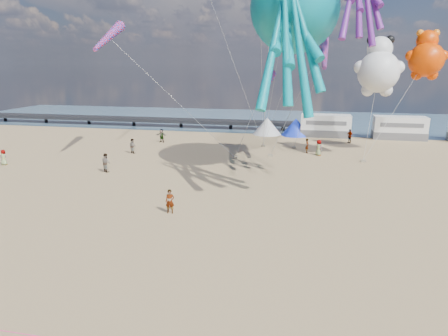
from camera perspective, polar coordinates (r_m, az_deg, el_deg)
ground at (r=19.06m, az=-0.58°, el=-16.12°), size 120.00×120.00×0.00m
water at (r=71.73m, az=8.98°, el=6.76°), size 120.00×120.00×0.00m
pier at (r=68.33m, az=-15.86°, el=6.82°), size 60.00×3.00×0.50m
motorhome_0 at (r=56.63m, az=14.30°, el=5.89°), size 6.60×2.50×3.00m
motorhome_1 at (r=57.83m, az=23.77°, el=5.28°), size 6.60×2.50×3.00m
tent_white at (r=56.89m, az=6.17°, el=6.00°), size 4.00×4.00×2.40m
tent_blue at (r=56.65m, az=10.22°, el=5.81°), size 4.00×4.00×2.40m
standing_person at (r=27.01m, az=-7.73°, el=-4.75°), size 0.66×0.50×1.64m
beachgoer_0 at (r=44.73m, az=13.37°, el=2.86°), size 0.74×0.75×1.74m
beachgoer_1 at (r=38.49m, az=-16.51°, el=0.75°), size 1.02×0.94×1.74m
beachgoer_3 at (r=52.89m, az=17.50°, el=4.38°), size 1.22×1.29×1.76m
beachgoer_4 at (r=51.49m, az=-8.91°, el=4.59°), size 1.07×0.65×1.71m
beachgoer_5 at (r=45.72m, az=11.80°, el=3.13°), size 0.67×1.56×1.63m
beachgoer_6 at (r=44.97m, az=-28.96°, el=1.33°), size 0.60×0.42×1.55m
beachgoer_7 at (r=45.81m, az=-12.93°, el=3.10°), size 0.96×0.85×1.65m
sandbag_a at (r=42.11m, az=1.61°, el=1.47°), size 0.50×0.35×0.22m
sandbag_b at (r=43.47m, az=6.64°, el=1.80°), size 0.50×0.35×0.22m
sandbag_c at (r=43.09m, az=19.26°, el=0.95°), size 0.50×0.35×0.22m
sandbag_d at (r=48.01m, az=9.95°, el=2.91°), size 0.50×0.35×0.22m
sandbag_e at (r=48.55m, az=5.63°, el=3.19°), size 0.50×0.35×0.22m
kite_octopus_teal at (r=35.47m, az=10.08°, el=21.53°), size 9.62×13.20×13.87m
kite_panda at (r=43.65m, az=21.20°, el=12.68°), size 5.19×4.92×7.00m
kite_teddy_orange at (r=46.92m, az=26.92°, el=13.64°), size 4.52×4.29×5.95m
windsock_left at (r=43.15m, az=-16.17°, el=17.56°), size 2.00×7.84×7.77m
windsock_mid at (r=39.17m, az=14.11°, el=15.71°), size 1.05×6.43×6.42m
windsock_right at (r=37.96m, az=6.01°, el=11.58°), size 1.58×4.66×4.58m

